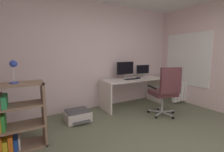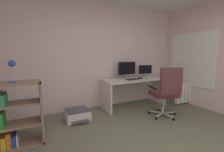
{
  "view_description": "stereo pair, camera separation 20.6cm",
  "coord_description": "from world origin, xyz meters",
  "px_view_note": "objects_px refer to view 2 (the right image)",
  "views": [
    {
      "loc": [
        -1.61,
        -1.24,
        1.37
      ],
      "look_at": [
        0.11,
        1.7,
        0.9
      ],
      "focal_mm": 25.2,
      "sensor_mm": 36.0,
      "label": 1
    },
    {
      "loc": [
        -1.43,
        -1.34,
        1.37
      ],
      "look_at": [
        0.11,
        1.7,
        0.9
      ],
      "focal_mm": 25.2,
      "sensor_mm": 36.0,
      "label": 2
    }
  ],
  "objects_px": {
    "computer_mouse": "(140,78)",
    "desk_lamp": "(12,67)",
    "desk": "(134,86)",
    "bookshelf": "(7,118)",
    "monitor_secondary": "(145,70)",
    "keyboard": "(133,79)",
    "printer": "(77,115)",
    "office_chair": "(166,90)",
    "radiator": "(186,93)",
    "monitor_main": "(127,69)"
  },
  "relations": [
    {
      "from": "desk",
      "to": "radiator",
      "type": "relative_size",
      "value": 2.15
    },
    {
      "from": "monitor_main",
      "to": "office_chair",
      "type": "relative_size",
      "value": 0.48
    },
    {
      "from": "desk",
      "to": "printer",
      "type": "height_order",
      "value": "desk"
    },
    {
      "from": "keyboard",
      "to": "radiator",
      "type": "relative_size",
      "value": 0.44
    },
    {
      "from": "bookshelf",
      "to": "monitor_secondary",
      "type": "bearing_deg",
      "value": 14.86
    },
    {
      "from": "desk_lamp",
      "to": "printer",
      "type": "relative_size",
      "value": 0.62
    },
    {
      "from": "monitor_secondary",
      "to": "keyboard",
      "type": "height_order",
      "value": "monitor_secondary"
    },
    {
      "from": "computer_mouse",
      "to": "printer",
      "type": "relative_size",
      "value": 0.19
    },
    {
      "from": "monitor_secondary",
      "to": "keyboard",
      "type": "distance_m",
      "value": 0.64
    },
    {
      "from": "monitor_main",
      "to": "keyboard",
      "type": "distance_m",
      "value": 0.34
    },
    {
      "from": "monitor_main",
      "to": "bookshelf",
      "type": "relative_size",
      "value": 0.55
    },
    {
      "from": "desk",
      "to": "desk_lamp",
      "type": "distance_m",
      "value": 2.77
    },
    {
      "from": "monitor_main",
      "to": "monitor_secondary",
      "type": "xyz_separation_m",
      "value": [
        0.59,
        0.0,
        -0.06
      ]
    },
    {
      "from": "desk_lamp",
      "to": "monitor_secondary",
      "type": "bearing_deg",
      "value": 15.43
    },
    {
      "from": "radiator",
      "to": "desk_lamp",
      "type": "bearing_deg",
      "value": -177.07
    },
    {
      "from": "desk",
      "to": "monitor_main",
      "type": "xyz_separation_m",
      "value": [
        -0.13,
        0.14,
        0.44
      ]
    },
    {
      "from": "desk",
      "to": "keyboard",
      "type": "xyz_separation_m",
      "value": [
        -0.11,
        -0.08,
        0.19
      ]
    },
    {
      "from": "office_chair",
      "to": "printer",
      "type": "relative_size",
      "value": 2.14
    },
    {
      "from": "monitor_secondary",
      "to": "desk",
      "type": "bearing_deg",
      "value": -162.82
    },
    {
      "from": "radiator",
      "to": "bookshelf",
      "type": "bearing_deg",
      "value": -177.17
    },
    {
      "from": "desk",
      "to": "office_chair",
      "type": "relative_size",
      "value": 1.5
    },
    {
      "from": "desk_lamp",
      "to": "radiator",
      "type": "height_order",
      "value": "desk_lamp"
    },
    {
      "from": "bookshelf",
      "to": "desk_lamp",
      "type": "bearing_deg",
      "value": -0.32
    },
    {
      "from": "computer_mouse",
      "to": "monitor_secondary",
      "type": "bearing_deg",
      "value": 17.55
    },
    {
      "from": "desk",
      "to": "bookshelf",
      "type": "xyz_separation_m",
      "value": [
        -2.72,
        -0.7,
        -0.11
      ]
    },
    {
      "from": "desk_lamp",
      "to": "printer",
      "type": "height_order",
      "value": "desk_lamp"
    },
    {
      "from": "keyboard",
      "to": "desk_lamp",
      "type": "relative_size",
      "value": 1.06
    },
    {
      "from": "desk",
      "to": "bookshelf",
      "type": "relative_size",
      "value": 1.71
    },
    {
      "from": "monitor_main",
      "to": "desk_lamp",
      "type": "distance_m",
      "value": 2.62
    },
    {
      "from": "bookshelf",
      "to": "radiator",
      "type": "xyz_separation_m",
      "value": [
        4.13,
        0.2,
        -0.12
      ]
    },
    {
      "from": "monitor_secondary",
      "to": "bookshelf",
      "type": "relative_size",
      "value": 0.48
    },
    {
      "from": "desk_lamp",
      "to": "radiator",
      "type": "distance_m",
      "value": 4.11
    },
    {
      "from": "keyboard",
      "to": "radiator",
      "type": "xyz_separation_m",
      "value": [
        1.51,
        -0.42,
        -0.42
      ]
    },
    {
      "from": "radiator",
      "to": "monitor_secondary",
      "type": "bearing_deg",
      "value": 145.98
    },
    {
      "from": "monitor_secondary",
      "to": "office_chair",
      "type": "bearing_deg",
      "value": -104.89
    },
    {
      "from": "monitor_main",
      "to": "radiator",
      "type": "xyz_separation_m",
      "value": [
        1.54,
        -0.64,
        -0.67
      ]
    },
    {
      "from": "desk",
      "to": "printer",
      "type": "relative_size",
      "value": 3.21
    },
    {
      "from": "desk",
      "to": "keyboard",
      "type": "relative_size",
      "value": 4.88
    },
    {
      "from": "monitor_secondary",
      "to": "desk_lamp",
      "type": "bearing_deg",
      "value": -164.57
    },
    {
      "from": "keyboard",
      "to": "monitor_main",
      "type": "bearing_deg",
      "value": 93.41
    },
    {
      "from": "computer_mouse",
      "to": "desk_lamp",
      "type": "height_order",
      "value": "desk_lamp"
    },
    {
      "from": "keyboard",
      "to": "desk_lamp",
      "type": "xyz_separation_m",
      "value": [
        -2.5,
        -0.62,
        0.45
      ]
    },
    {
      "from": "desk",
      "to": "monitor_secondary",
      "type": "distance_m",
      "value": 0.61
    },
    {
      "from": "desk",
      "to": "keyboard",
      "type": "height_order",
      "value": "keyboard"
    },
    {
      "from": "monitor_secondary",
      "to": "radiator",
      "type": "xyz_separation_m",
      "value": [
        0.95,
        -0.64,
        -0.61
      ]
    },
    {
      "from": "desk",
      "to": "printer",
      "type": "xyz_separation_m",
      "value": [
        -1.56,
        -0.18,
        -0.44
      ]
    },
    {
      "from": "bookshelf",
      "to": "printer",
      "type": "distance_m",
      "value": 1.32
    },
    {
      "from": "computer_mouse",
      "to": "keyboard",
      "type": "bearing_deg",
      "value": 170.32
    },
    {
      "from": "computer_mouse",
      "to": "printer",
      "type": "distance_m",
      "value": 1.83
    },
    {
      "from": "monitor_secondary",
      "to": "radiator",
      "type": "bearing_deg",
      "value": -34.02
    }
  ]
}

